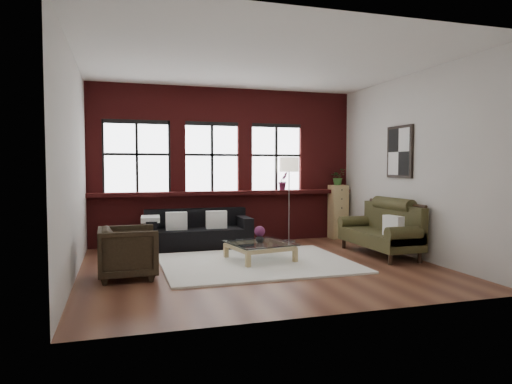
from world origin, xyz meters
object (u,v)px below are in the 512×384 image
object	(u,v)px
dark_sofa	(198,229)
vase	(260,238)
armchair	(128,252)
coffee_table	(260,252)
drawer_chest	(338,212)
vintage_settee	(379,228)
floor_lamp	(289,196)

from	to	relation	value
dark_sofa	vase	xyz separation A→B (m)	(0.78, -1.54, 0.03)
dark_sofa	armchair	distance (m)	2.50
armchair	coffee_table	world-z (taller)	armchair
drawer_chest	coffee_table	bearing A→B (deg)	-141.70
coffee_table	vase	world-z (taller)	vase
dark_sofa	armchair	size ratio (longest dim) A/B	2.49
coffee_table	drawer_chest	size ratio (longest dim) A/B	0.83
vase	vintage_settee	bearing A→B (deg)	-2.40
coffee_table	floor_lamp	distance (m)	2.22
dark_sofa	floor_lamp	bearing A→B (deg)	4.94
vase	floor_lamp	distance (m)	2.14
drawer_chest	armchair	bearing A→B (deg)	-151.54
vintage_settee	vase	size ratio (longest dim) A/B	12.16
dark_sofa	vintage_settee	distance (m)	3.40
vintage_settee	drawer_chest	bearing A→B (deg)	84.81
vase	floor_lamp	xyz separation A→B (m)	(1.17, 1.70, 0.57)
dark_sofa	vase	distance (m)	1.72
vase	drawer_chest	world-z (taller)	drawer_chest
floor_lamp	dark_sofa	bearing A→B (deg)	-175.06
vintage_settee	coffee_table	size ratio (longest dim) A/B	1.88
coffee_table	drawer_chest	distance (m)	3.07
vase	drawer_chest	xyz separation A→B (m)	(2.39, 1.88, 0.19)
floor_lamp	vintage_settee	bearing A→B (deg)	-59.96
drawer_chest	vase	bearing A→B (deg)	-141.70
coffee_table	floor_lamp	bearing A→B (deg)	55.57
dark_sofa	vintage_settee	bearing A→B (deg)	-28.64
vintage_settee	armchair	xyz separation A→B (m)	(-4.33, -0.47, -0.12)
armchair	floor_lamp	size ratio (longest dim) A/B	0.42
drawer_chest	floor_lamp	world-z (taller)	floor_lamp
coffee_table	floor_lamp	size ratio (longest dim) A/B	0.51
coffee_table	floor_lamp	world-z (taller)	floor_lamp
dark_sofa	vase	world-z (taller)	dark_sofa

